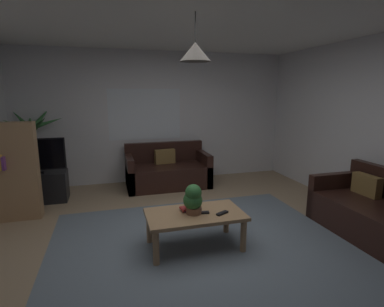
{
  "coord_description": "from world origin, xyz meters",
  "views": [
    {
      "loc": [
        -1.01,
        -3.23,
        1.79
      ],
      "look_at": [
        0.0,
        0.3,
        1.05
      ],
      "focal_mm": 28.1,
      "sensor_mm": 36.0,
      "label": 1
    }
  ],
  "objects_px": {
    "bookshelf_corner": "(11,172)",
    "pendant_lamp": "(195,52)",
    "coffee_table": "(195,218)",
    "tv": "(35,155)",
    "book_on_table_1": "(187,208)",
    "potted_palm_corner": "(34,152)",
    "tv_stand": "(39,187)",
    "remote_on_table_0": "(202,213)",
    "couch_under_window": "(167,172)",
    "remote_on_table_1": "(222,213)",
    "book_on_table_0": "(188,210)",
    "potted_plant_on_table": "(193,199)",
    "couch_right_side": "(371,213)"
  },
  "relations": [
    {
      "from": "bookshelf_corner",
      "to": "pendant_lamp",
      "type": "bearing_deg",
      "value": -33.11
    },
    {
      "from": "coffee_table",
      "to": "tv",
      "type": "relative_size",
      "value": 1.21
    },
    {
      "from": "book_on_table_1",
      "to": "tv",
      "type": "bearing_deg",
      "value": 134.31
    },
    {
      "from": "tv",
      "to": "potted_palm_corner",
      "type": "xyz_separation_m",
      "value": [
        -0.11,
        0.51,
        -0.04
      ]
    },
    {
      "from": "tv",
      "to": "bookshelf_corner",
      "type": "relative_size",
      "value": 0.66
    },
    {
      "from": "tv_stand",
      "to": "remote_on_table_0",
      "type": "bearing_deg",
      "value": -45.72
    },
    {
      "from": "remote_on_table_0",
      "to": "tv",
      "type": "distance_m",
      "value": 3.09
    },
    {
      "from": "couch_under_window",
      "to": "remote_on_table_0",
      "type": "xyz_separation_m",
      "value": [
        -0.08,
        -2.48,
        0.16
      ]
    },
    {
      "from": "remote_on_table_1",
      "to": "pendant_lamp",
      "type": "relative_size",
      "value": 0.33
    },
    {
      "from": "remote_on_table_0",
      "to": "tv",
      "type": "xyz_separation_m",
      "value": [
        -2.16,
        2.19,
        0.36
      ]
    },
    {
      "from": "coffee_table",
      "to": "book_on_table_0",
      "type": "bearing_deg",
      "value": 124.19
    },
    {
      "from": "bookshelf_corner",
      "to": "coffee_table",
      "type": "bearing_deg",
      "value": -33.11
    },
    {
      "from": "book_on_table_0",
      "to": "tv",
      "type": "relative_size",
      "value": 0.12
    },
    {
      "from": "book_on_table_0",
      "to": "potted_plant_on_table",
      "type": "bearing_deg",
      "value": -69.29
    },
    {
      "from": "tv",
      "to": "book_on_table_0",
      "type": "bearing_deg",
      "value": -45.58
    },
    {
      "from": "potted_palm_corner",
      "to": "pendant_lamp",
      "type": "xyz_separation_m",
      "value": [
        2.19,
        -2.66,
        1.46
      ]
    },
    {
      "from": "coffee_table",
      "to": "pendant_lamp",
      "type": "height_order",
      "value": "pendant_lamp"
    },
    {
      "from": "couch_right_side",
      "to": "remote_on_table_1",
      "type": "height_order",
      "value": "couch_right_side"
    },
    {
      "from": "book_on_table_0",
      "to": "book_on_table_1",
      "type": "height_order",
      "value": "book_on_table_1"
    },
    {
      "from": "tv_stand",
      "to": "book_on_table_0",
      "type": "bearing_deg",
      "value": -45.88
    },
    {
      "from": "couch_under_window",
      "to": "bookshelf_corner",
      "type": "xyz_separation_m",
      "value": [
        -2.42,
        -0.96,
        0.43
      ]
    },
    {
      "from": "couch_right_side",
      "to": "pendant_lamp",
      "type": "bearing_deg",
      "value": -96.69
    },
    {
      "from": "book_on_table_1",
      "to": "potted_plant_on_table",
      "type": "xyz_separation_m",
      "value": [
        0.05,
        -0.1,
        0.14
      ]
    },
    {
      "from": "book_on_table_1",
      "to": "remote_on_table_1",
      "type": "distance_m",
      "value": 0.42
    },
    {
      "from": "book_on_table_1",
      "to": "potted_palm_corner",
      "type": "relative_size",
      "value": 0.1
    },
    {
      "from": "book_on_table_1",
      "to": "tv",
      "type": "distance_m",
      "value": 2.9
    },
    {
      "from": "remote_on_table_0",
      "to": "tv",
      "type": "relative_size",
      "value": 0.17
    },
    {
      "from": "book_on_table_1",
      "to": "tv",
      "type": "relative_size",
      "value": 0.17
    },
    {
      "from": "couch_right_side",
      "to": "pendant_lamp",
      "type": "height_order",
      "value": "pendant_lamp"
    },
    {
      "from": "potted_palm_corner",
      "to": "remote_on_table_0",
      "type": "bearing_deg",
      "value": -49.94
    },
    {
      "from": "pendant_lamp",
      "to": "remote_on_table_0",
      "type": "bearing_deg",
      "value": -28.37
    },
    {
      "from": "book_on_table_0",
      "to": "bookshelf_corner",
      "type": "height_order",
      "value": "bookshelf_corner"
    },
    {
      "from": "couch_right_side",
      "to": "coffee_table",
      "type": "bearing_deg",
      "value": -96.69
    },
    {
      "from": "couch_right_side",
      "to": "potted_plant_on_table",
      "type": "bearing_deg",
      "value": -96.39
    },
    {
      "from": "couch_right_side",
      "to": "potted_plant_on_table",
      "type": "distance_m",
      "value": 2.36
    },
    {
      "from": "book_on_table_1",
      "to": "tv_stand",
      "type": "xyz_separation_m",
      "value": [
        -2.01,
        2.08,
        -0.21
      ]
    },
    {
      "from": "book_on_table_0",
      "to": "book_on_table_1",
      "type": "bearing_deg",
      "value": 170.43
    },
    {
      "from": "book_on_table_1",
      "to": "pendant_lamp",
      "type": "bearing_deg",
      "value": -52.42
    },
    {
      "from": "book_on_table_0",
      "to": "potted_palm_corner",
      "type": "distance_m",
      "value": 3.36
    },
    {
      "from": "couch_under_window",
      "to": "couch_right_side",
      "type": "height_order",
      "value": "same"
    },
    {
      "from": "couch_under_window",
      "to": "remote_on_table_0",
      "type": "height_order",
      "value": "couch_under_window"
    },
    {
      "from": "potted_palm_corner",
      "to": "coffee_table",
      "type": "bearing_deg",
      "value": -50.48
    },
    {
      "from": "potted_palm_corner",
      "to": "bookshelf_corner",
      "type": "xyz_separation_m",
      "value": [
        -0.07,
        -1.18,
        -0.05
      ]
    },
    {
      "from": "tv",
      "to": "remote_on_table_1",
      "type": "bearing_deg",
      "value": -43.73
    },
    {
      "from": "tv_stand",
      "to": "potted_palm_corner",
      "type": "relative_size",
      "value": 0.57
    },
    {
      "from": "pendant_lamp",
      "to": "bookshelf_corner",
      "type": "bearing_deg",
      "value": 146.89
    },
    {
      "from": "tv_stand",
      "to": "bookshelf_corner",
      "type": "distance_m",
      "value": 0.85
    },
    {
      "from": "book_on_table_1",
      "to": "tv",
      "type": "xyz_separation_m",
      "value": [
        -2.01,
        2.06,
        0.33
      ]
    },
    {
      "from": "tv_stand",
      "to": "potted_palm_corner",
      "type": "xyz_separation_m",
      "value": [
        -0.11,
        0.49,
        0.51
      ]
    },
    {
      "from": "couch_under_window",
      "to": "remote_on_table_1",
      "type": "distance_m",
      "value": 2.57
    }
  ]
}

